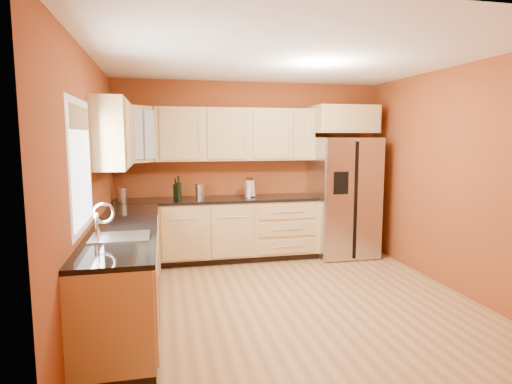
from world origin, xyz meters
TOP-DOWN VIEW (x-y plane):
  - floor at (0.00, 0.00)m, footprint 4.00×4.00m
  - ceiling at (0.00, 0.00)m, footprint 4.00×4.00m
  - wall_back at (0.00, 2.00)m, footprint 4.00×0.04m
  - wall_front at (0.00, -2.00)m, footprint 4.00×0.04m
  - wall_left at (-2.00, 0.00)m, footprint 0.04×4.00m
  - wall_right at (2.00, 0.00)m, footprint 0.04×4.00m
  - base_cabinets_back at (-0.55, 1.70)m, footprint 2.90×0.60m
  - base_cabinets_left at (-1.70, 0.00)m, footprint 0.60×2.80m
  - countertop_back at (-0.55, 1.69)m, footprint 2.90×0.62m
  - countertop_left at (-1.69, 0.00)m, footprint 0.62×2.80m
  - upper_cabinets_back at (-0.25, 1.83)m, footprint 2.30×0.33m
  - upper_cabinets_left at (-1.83, 0.72)m, footprint 0.33×1.35m
  - corner_upper_cabinet at (-1.67, 1.67)m, footprint 0.67×0.67m
  - over_fridge_cabinet at (1.35, 1.70)m, footprint 0.92×0.60m
  - refrigerator at (1.35, 1.62)m, footprint 0.90×0.75m
  - window at (-1.98, -0.50)m, footprint 0.03×0.90m
  - sink_faucet at (-1.69, -0.50)m, footprint 0.50×0.42m
  - canister_left at (-1.85, 1.66)m, footprint 0.13×0.13m
  - canister_right at (-0.80, 1.69)m, footprint 0.15×0.15m
  - wine_bottle_a at (-1.10, 1.62)m, footprint 0.08×0.08m
  - wine_bottle_b at (-1.14, 1.74)m, footprint 0.07×0.07m
  - knife_block at (-0.07, 1.74)m, footprint 0.14×0.13m
  - soap_dispenser at (-0.10, 1.65)m, footprint 0.07×0.07m

SIDE VIEW (x-z plane):
  - floor at x=0.00m, z-range 0.00..0.00m
  - base_cabinets_back at x=-0.55m, z-range 0.00..0.88m
  - base_cabinets_left at x=-1.70m, z-range 0.00..0.88m
  - refrigerator at x=1.35m, z-range 0.00..1.78m
  - countertop_back at x=-0.55m, z-range 0.88..0.92m
  - countertop_left at x=-1.69m, z-range 0.88..0.92m
  - soap_dispenser at x=-0.10m, z-range 0.92..1.09m
  - canister_left at x=-1.85m, z-range 0.92..1.11m
  - canister_right at x=-0.80m, z-range 0.92..1.13m
  - knife_block at x=-0.07m, z-range 0.92..1.16m
  - wine_bottle_b at x=-1.14m, z-range 0.92..1.21m
  - sink_faucet at x=-1.69m, z-range 0.92..1.22m
  - wine_bottle_a at x=-1.10m, z-range 0.92..1.26m
  - wall_back at x=0.00m, z-range 0.00..2.60m
  - wall_front at x=0.00m, z-range 0.00..2.60m
  - wall_left at x=-2.00m, z-range 0.00..2.60m
  - wall_right at x=2.00m, z-range 0.00..2.60m
  - window at x=-1.98m, z-range 1.05..2.05m
  - upper_cabinets_back at x=-0.25m, z-range 1.45..2.20m
  - upper_cabinets_left at x=-1.83m, z-range 1.45..2.20m
  - corner_upper_cabinet at x=-1.67m, z-range 1.45..2.20m
  - over_fridge_cabinet at x=1.35m, z-range 1.85..2.25m
  - ceiling at x=0.00m, z-range 2.60..2.60m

